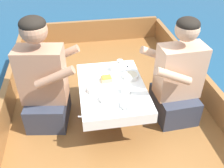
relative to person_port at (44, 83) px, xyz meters
The scene contains 21 objects.
ground_plane 1.00m from the person_port, 11.54° to the right, with size 60.00×60.00×0.00m, color navy.
boat_deck 0.87m from the person_port, 11.54° to the right, with size 2.08×3.66×0.36m, color brown.
gunwale_port 0.52m from the person_port, 163.53° to the right, with size 0.06×3.66×0.28m, color #936033.
gunwale_starboard 1.64m from the person_port, ahead, with size 0.06×3.66×0.28m, color #936033.
bow_coaming 1.80m from the person_port, 70.37° to the left, with size 1.96×0.06×0.33m, color #936033.
cockpit_table 0.61m from the person_port, ahead, with size 0.60×0.85×0.38m.
person_port is the anchor object (origin of this frame).
person_starboard 1.20m from the person_port, ahead, with size 0.54×0.46×1.01m.
plate_sandwich 0.56m from the person_port, ahead, with size 0.18×0.18×0.01m.
plate_bread 0.54m from the person_port, 22.39° to the left, with size 0.18×0.18×0.01m.
sandwich 0.56m from the person_port, ahead, with size 0.11×0.09×0.05m.
bowl_port_near 0.79m from the person_port, 28.35° to the right, with size 0.15×0.15×0.04m.
bowl_starboard_near 0.80m from the person_port, ahead, with size 0.15×0.15×0.04m.
bowl_center_far 0.45m from the person_port, 15.74° to the right, with size 0.13×0.13×0.04m.
bowl_port_far 0.59m from the person_port, 27.97° to the right, with size 0.12×0.12×0.04m.
coffee_cup_port 0.73m from the person_port, 15.09° to the right, with size 0.10×0.07×0.07m.
coffee_cup_starboard 0.69m from the person_port, 14.59° to the left, with size 0.11×0.08×0.07m.
tin_can 0.79m from the person_port, 20.25° to the left, with size 0.07×0.07×0.05m.
utensil_spoon_port 0.56m from the person_port, 12.39° to the right, with size 0.14×0.12×0.01m.
utensil_fork_port 0.81m from the person_port, 12.34° to the left, with size 0.08×0.17×0.00m.
utensil_knife_starboard 0.58m from the person_port, 52.05° to the right, with size 0.17×0.05×0.00m.
Camera 1 is at (-0.30, -1.76, 2.07)m, focal length 40.00 mm.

